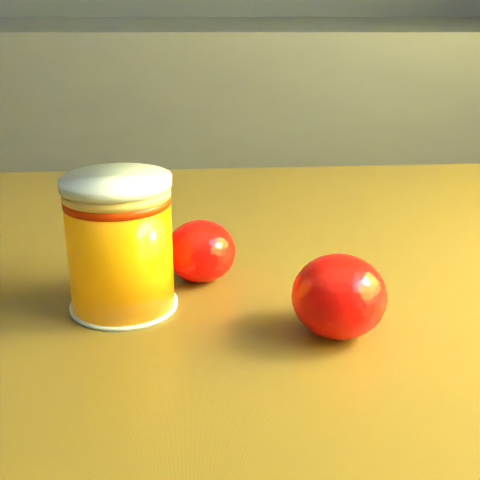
{
  "coord_description": "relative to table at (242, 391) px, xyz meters",
  "views": [
    {
      "loc": [
        0.86,
        -0.22,
        1.0
      ],
      "look_at": [
        0.86,
        0.24,
        0.82
      ],
      "focal_mm": 50.0,
      "sensor_mm": 36.0,
      "label": 1
    }
  ],
  "objects": [
    {
      "name": "table",
      "position": [
        0.0,
        0.0,
        0.0
      ],
      "size": [
        1.07,
        0.78,
        0.77
      ],
      "rotation": [
        0.0,
        0.0,
        0.07
      ],
      "color": "brown",
      "rests_on": "ground"
    },
    {
      "name": "juice_glass",
      "position": [
        -0.09,
        -0.03,
        0.15
      ],
      "size": [
        0.08,
        0.08,
        0.1
      ],
      "rotation": [
        0.0,
        0.0,
        0.05
      ],
      "color": "orange",
      "rests_on": "table"
    },
    {
      "name": "orange_front",
      "position": [
        0.06,
        -0.08,
        0.13
      ],
      "size": [
        0.08,
        0.08,
        0.06
      ],
      "primitive_type": "ellipsoid",
      "rotation": [
        0.0,
        0.0,
        -0.21
      ],
      "color": "#FF0F05",
      "rests_on": "table"
    },
    {
      "name": "orange_back",
      "position": [
        -0.03,
        0.01,
        0.12
      ],
      "size": [
        0.06,
        0.06,
        0.05
      ],
      "primitive_type": "ellipsoid",
      "rotation": [
        0.0,
        0.0,
        0.07
      ],
      "color": "#FF0F05",
      "rests_on": "table"
    }
  ]
}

